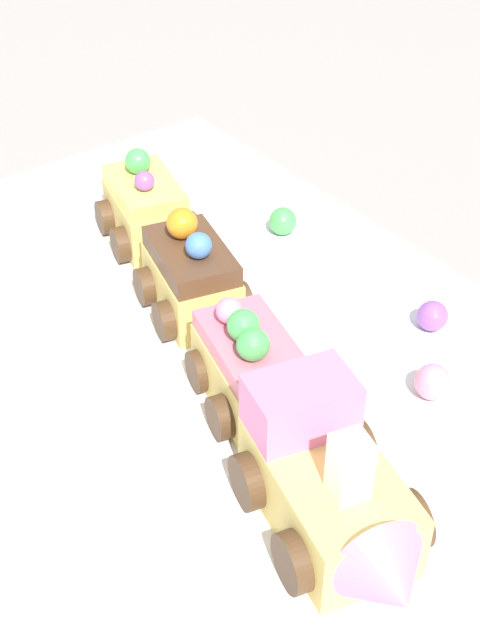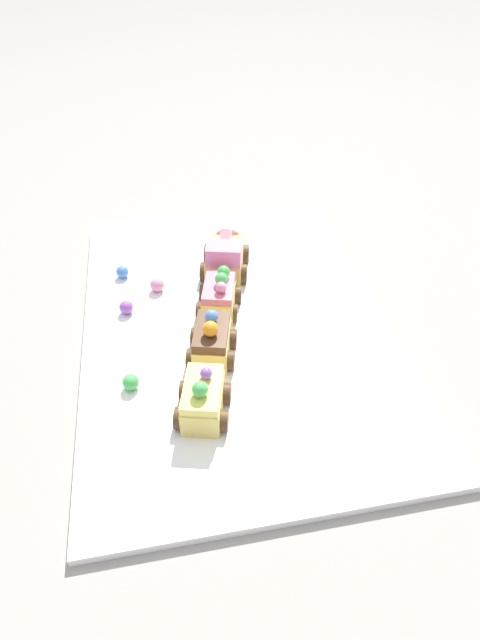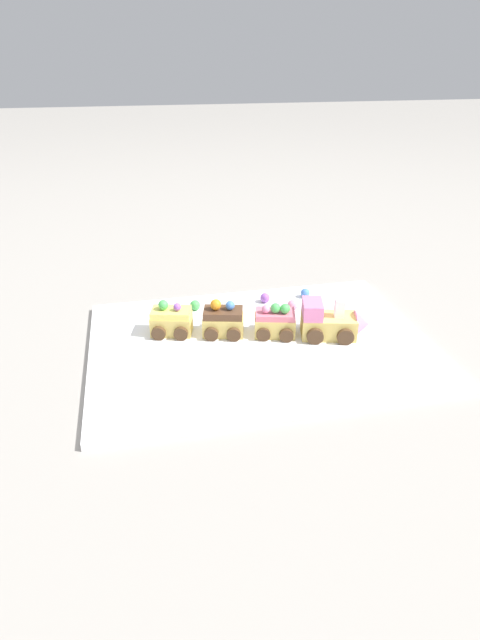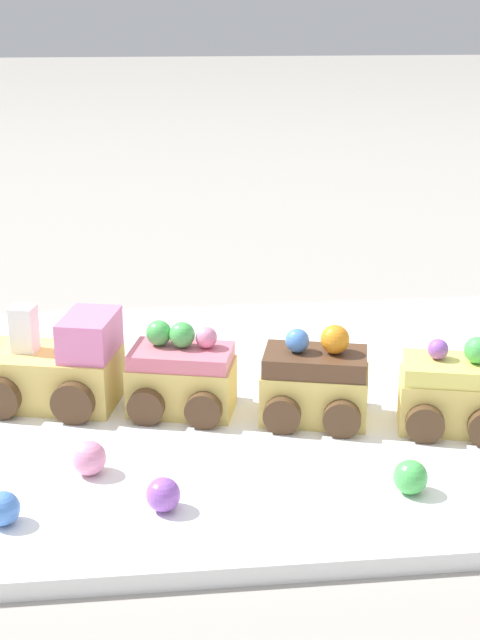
{
  "view_description": "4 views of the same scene",
  "coord_description": "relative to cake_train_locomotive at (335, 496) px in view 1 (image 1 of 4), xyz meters",
  "views": [
    {
      "loc": [
        0.34,
        -0.22,
        0.38
      ],
      "look_at": [
        0.01,
        0.03,
        0.05
      ],
      "focal_mm": 50.0,
      "sensor_mm": 36.0,
      "label": 1
    },
    {
      "loc": [
        -0.54,
        0.09,
        0.5
      ],
      "look_at": [
        -0.02,
        -0.0,
        0.03
      ],
      "focal_mm": 28.0,
      "sensor_mm": 36.0,
      "label": 2
    },
    {
      "loc": [
        -0.21,
        -0.77,
        0.48
      ],
      "look_at": [
        -0.05,
        -0.04,
        0.08
      ],
      "focal_mm": 28.0,
      "sensor_mm": 36.0,
      "label": 3
    },
    {
      "loc": [
        0.06,
        0.62,
        0.29
      ],
      "look_at": [
        -0.01,
        0.01,
        0.08
      ],
      "focal_mm": 50.0,
      "sensor_mm": 36.0,
      "label": 4
    }
  ],
  "objects": [
    {
      "name": "cake_car_strawberry",
      "position": [
        -0.1,
        0.03,
        -0.0
      ],
      "size": [
        0.08,
        0.08,
        0.07
      ],
      "rotation": [
        0.0,
        0.0,
        -0.25
      ],
      "color": "#EACC66",
      "rests_on": "display_board"
    },
    {
      "name": "gumball_purple",
      "position": [
        -0.09,
        0.16,
        -0.02
      ],
      "size": [
        0.02,
        0.02,
        0.02
      ],
      "primitive_type": "sphere",
      "color": "#9956C6",
      "rests_on": "display_board"
    },
    {
      "name": "gumball_pink",
      "position": [
        -0.04,
        0.12,
        -0.02
      ],
      "size": [
        0.02,
        0.02,
        0.02
      ],
      "primitive_type": "sphere",
      "color": "pink",
      "rests_on": "display_board"
    },
    {
      "name": "gumball_green",
      "position": [
        -0.24,
        0.16,
        -0.02
      ],
      "size": [
        0.02,
        0.02,
        0.02
      ],
      "primitive_type": "sphere",
      "color": "#4CBC56",
      "rests_on": "display_board"
    },
    {
      "name": "cake_train_locomotive",
      "position": [
        0.0,
        0.0,
        0.0
      ],
      "size": [
        0.13,
        0.09,
        0.07
      ],
      "rotation": [
        0.0,
        0.0,
        -0.25
      ],
      "color": "#EACC66",
      "rests_on": "display_board"
    },
    {
      "name": "cake_car_lemon",
      "position": [
        -0.29,
        0.07,
        -0.0
      ],
      "size": [
        0.08,
        0.08,
        0.07
      ],
      "rotation": [
        0.0,
        0.0,
        -0.25
      ],
      "color": "#EACC66",
      "rests_on": "display_board"
    },
    {
      "name": "ground_plane",
      "position": [
        -0.14,
        0.01,
        -0.04
      ],
      "size": [
        10.0,
        10.0,
        0.0
      ],
      "primitive_type": "plane",
      "color": "gray"
    },
    {
      "name": "display_board",
      "position": [
        -0.14,
        0.01,
        -0.03
      ],
      "size": [
        0.62,
        0.44,
        0.01
      ],
      "primitive_type": "cube",
      "color": "white",
      "rests_on": "ground_plane"
    },
    {
      "name": "cake_car_chocolate",
      "position": [
        -0.2,
        0.05,
        -0.0
      ],
      "size": [
        0.08,
        0.08,
        0.07
      ],
      "rotation": [
        0.0,
        0.0,
        -0.25
      ],
      "color": "#EACC66",
      "rests_on": "display_board"
    }
  ]
}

